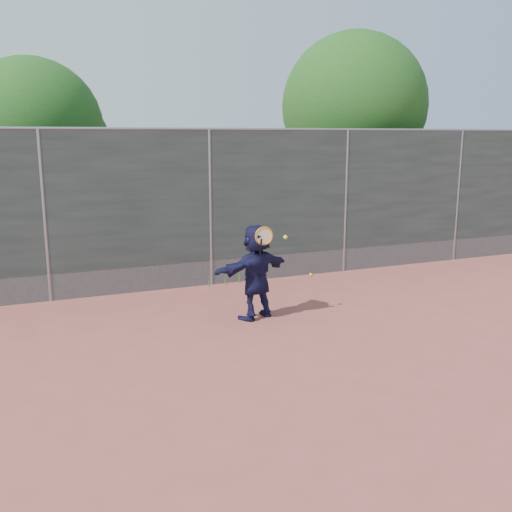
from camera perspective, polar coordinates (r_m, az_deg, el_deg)
name	(u,v)px	position (r m, az deg, el deg)	size (l,w,h in m)	color
ground	(288,343)	(8.19, 3.22, -8.67)	(80.00, 80.00, 0.00)	#9E4C42
player	(256,272)	(9.06, 0.00, -1.57)	(1.41, 0.45, 1.53)	#141539
ball_ground	(311,275)	(11.95, 5.50, -1.87)	(0.07, 0.07, 0.07)	yellow
fence	(210,205)	(11.00, -4.60, 5.15)	(20.00, 0.06, 3.03)	#38423D
swing_action	(266,237)	(8.80, 1.00, 1.89)	(0.58, 0.15, 0.51)	orange
tree_right	(359,110)	(14.99, 10.27, 14.13)	(3.78, 3.60, 5.39)	#382314
tree_left	(40,133)	(13.46, -20.76, 11.47)	(3.15, 3.00, 4.53)	#382314
weed_clump	(227,278)	(11.25, -2.87, -2.18)	(0.68, 0.07, 0.30)	#387226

